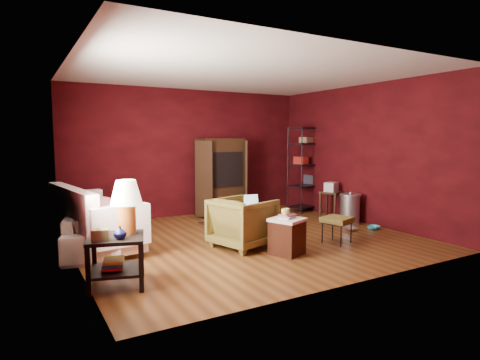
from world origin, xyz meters
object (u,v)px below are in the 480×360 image
object	(u,v)px
armchair	(243,220)
tv_armoire	(221,175)
side_table	(121,222)
laptop_desk	(253,209)
hamper	(287,235)
wire_shelving	(307,165)
sofa	(95,223)

from	to	relation	value
armchair	tv_armoire	world-z (taller)	tv_armoire
side_table	laptop_desk	xyz separation A→B (m)	(2.79, 1.59, -0.33)
side_table	tv_armoire	xyz separation A→B (m)	(2.96, 3.27, 0.15)
hamper	laptop_desk	size ratio (longest dim) A/B	0.95
side_table	wire_shelving	size ratio (longest dim) A/B	0.62
wire_shelving	laptop_desk	bearing A→B (deg)	-167.75
armchair	side_table	distance (m)	2.18
tv_armoire	armchair	bearing A→B (deg)	-113.25
tv_armoire	laptop_desk	bearing A→B (deg)	-99.69
armchair	side_table	world-z (taller)	side_table
hamper	side_table	bearing A→B (deg)	-179.52
side_table	hamper	xyz separation A→B (m)	(2.42, 0.02, -0.46)
hamper	wire_shelving	distance (m)	3.85
laptop_desk	tv_armoire	bearing A→B (deg)	94.87
sofa	armchair	world-z (taller)	armchair
sofa	wire_shelving	world-z (taller)	wire_shelving
sofa	tv_armoire	distance (m)	3.33
sofa	tv_armoire	bearing A→B (deg)	-50.00
laptop_desk	armchair	bearing A→B (deg)	-118.50
armchair	laptop_desk	distance (m)	1.17
sofa	laptop_desk	xyz separation A→B (m)	(2.78, -0.23, 0.01)
side_table	hamper	world-z (taller)	side_table
sofa	side_table	bearing A→B (deg)	-166.22
laptop_desk	wire_shelving	world-z (taller)	wire_shelving
armchair	laptop_desk	bearing A→B (deg)	-55.82
wire_shelving	armchair	bearing A→B (deg)	-160.64
armchair	hamper	xyz separation A→B (m)	(0.38, -0.67, -0.15)
hamper	tv_armoire	size ratio (longest dim) A/B	0.36
wire_shelving	side_table	bearing A→B (deg)	-166.82
armchair	side_table	bearing A→B (deg)	92.19
hamper	armchair	bearing A→B (deg)	119.46
tv_armoire	wire_shelving	bearing A→B (deg)	-17.42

